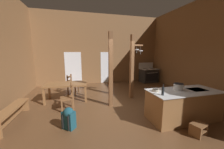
% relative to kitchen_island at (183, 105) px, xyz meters
% --- Properties ---
extents(ground_plane, '(8.70, 9.30, 0.10)m').
position_rel_kitchen_island_xyz_m(ground_plane, '(-1.58, 1.07, -0.50)').
color(ground_plane, brown).
extents(wall_back, '(8.70, 0.14, 4.42)m').
position_rel_kitchen_island_xyz_m(wall_back, '(-1.58, 5.39, 1.76)').
color(wall_back, brown).
rests_on(wall_back, ground_plane).
extents(wall_right, '(0.14, 9.30, 4.42)m').
position_rel_kitchen_island_xyz_m(wall_right, '(2.44, 1.07, 1.76)').
color(wall_right, brown).
rests_on(wall_right, ground_plane).
extents(glazed_door_back_left, '(1.00, 0.01, 2.05)m').
position_rel_kitchen_island_xyz_m(glazed_door_back_left, '(-3.36, 5.32, 0.57)').
color(glazed_door_back_left, white).
rests_on(glazed_door_back_left, ground_plane).
extents(glazed_panel_back_right, '(0.84, 0.01, 2.05)m').
position_rel_kitchen_island_xyz_m(glazed_panel_back_right, '(-1.18, 5.32, 0.57)').
color(glazed_panel_back_right, white).
rests_on(glazed_panel_back_right, ground_plane).
extents(kitchen_island, '(2.17, 0.97, 0.91)m').
position_rel_kitchen_island_xyz_m(kitchen_island, '(0.00, 0.00, 0.00)').
color(kitchen_island, olive).
rests_on(kitchen_island, ground_plane).
extents(stove_range, '(1.20, 0.90, 1.32)m').
position_rel_kitchen_island_xyz_m(stove_range, '(1.62, 4.69, 0.03)').
color(stove_range, black).
rests_on(stove_range, ground_plane).
extents(support_post_with_pot_rack, '(0.61, 0.25, 2.77)m').
position_rel_kitchen_island_xyz_m(support_post_with_pot_rack, '(-0.77, 2.10, 1.02)').
color(support_post_with_pot_rack, brown).
rests_on(support_post_with_pot_rack, ground_plane).
extents(support_post_center, '(0.14, 0.14, 2.77)m').
position_rel_kitchen_island_xyz_m(support_post_center, '(-1.89, 1.55, 0.93)').
color(support_post_center, brown).
rests_on(support_post_center, ground_plane).
extents(step_stool, '(0.42, 0.37, 0.30)m').
position_rel_kitchen_island_xyz_m(step_stool, '(-0.23, -0.76, -0.28)').
color(step_stool, brown).
rests_on(step_stool, ground_plane).
extents(dining_table, '(1.75, 0.99, 0.74)m').
position_rel_kitchen_island_xyz_m(dining_table, '(-3.58, 2.58, 0.20)').
color(dining_table, olive).
rests_on(dining_table, ground_plane).
extents(ladderback_chair_near_window, '(0.51, 0.51, 0.95)m').
position_rel_kitchen_island_xyz_m(ladderback_chair_near_window, '(-3.44, 1.62, -0.00)').
color(ladderback_chair_near_window, brown).
rests_on(ladderback_chair_near_window, ground_plane).
extents(ladderback_chair_by_post, '(0.58, 0.58, 0.95)m').
position_rel_kitchen_island_xyz_m(ladderback_chair_by_post, '(-3.38, 3.47, -0.00)').
color(ladderback_chair_by_post, brown).
rests_on(ladderback_chair_by_post, ground_plane).
extents(bench_along_left_wall, '(0.43, 1.68, 0.44)m').
position_rel_kitchen_island_xyz_m(bench_along_left_wall, '(-5.00, 1.12, -0.14)').
color(bench_along_left_wall, olive).
rests_on(bench_along_left_wall, ground_plane).
extents(backpack, '(0.39, 0.39, 0.60)m').
position_rel_kitchen_island_xyz_m(backpack, '(-3.36, 0.37, -0.14)').
color(backpack, '#194756').
rests_on(backpack, ground_plane).
extents(stockpot_on_counter, '(0.36, 0.29, 0.20)m').
position_rel_kitchen_island_xyz_m(stockpot_on_counter, '(-0.12, 0.11, 0.55)').
color(stockpot_on_counter, silver).
rests_on(stockpot_on_counter, kitchen_island).
extents(mixing_bowl_on_counter, '(0.20, 0.20, 0.07)m').
position_rel_kitchen_island_xyz_m(mixing_bowl_on_counter, '(-0.89, 0.15, 0.49)').
color(mixing_bowl_on_counter, '#B2A893').
rests_on(mixing_bowl_on_counter, kitchen_island).
extents(bottle_tall_on_counter, '(0.07, 0.07, 0.30)m').
position_rel_kitchen_island_xyz_m(bottle_tall_on_counter, '(-0.90, -0.19, 0.57)').
color(bottle_tall_on_counter, '#1E2328').
rests_on(bottle_tall_on_counter, kitchen_island).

